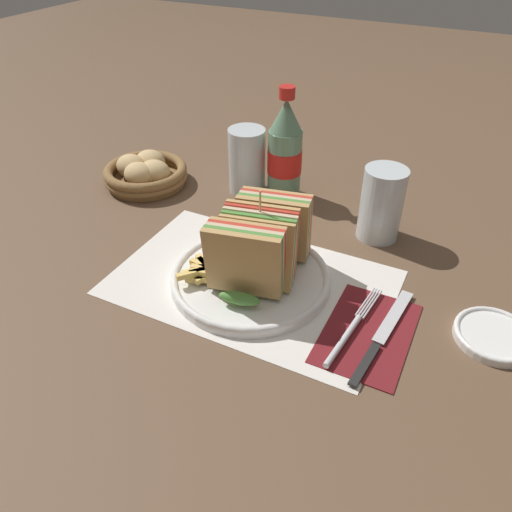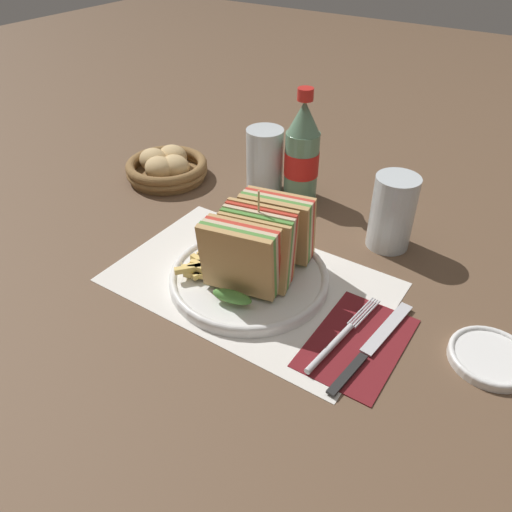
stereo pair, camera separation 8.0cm
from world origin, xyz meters
TOP-DOWN VIEW (x-y plane):
  - ground_plane at (0.00, 0.00)m, footprint 4.00×4.00m
  - placemat at (0.02, -0.02)m, footprint 0.44×0.28m
  - plate_main at (0.02, -0.02)m, footprint 0.26×0.26m
  - club_sandwich at (0.03, -0.01)m, footprint 0.13×0.20m
  - fries_pile at (-0.04, -0.05)m, footprint 0.10×0.09m
  - ketchup_blob at (-0.04, -0.02)m, footprint 0.03×0.03m
  - napkin at (0.22, -0.05)m, footprint 0.12×0.18m
  - fork at (0.19, -0.06)m, footprint 0.03×0.18m
  - knife at (0.24, -0.05)m, footprint 0.04×0.21m
  - coke_bottle_near at (-0.05, 0.27)m, footprint 0.07×0.07m
  - glass_near at (0.16, 0.21)m, footprint 0.08×0.08m
  - glass_far at (-0.13, 0.25)m, footprint 0.08×0.08m
  - bread_basket at (-0.34, 0.18)m, footprint 0.18×0.18m
  - side_saucer at (0.38, 0.02)m, footprint 0.11×0.11m

SIDE VIEW (x-z plane):
  - ground_plane at x=0.00m, z-range 0.00..0.00m
  - placemat at x=0.02m, z-range 0.00..0.00m
  - napkin at x=0.22m, z-range 0.00..0.00m
  - knife at x=0.24m, z-range 0.00..0.01m
  - side_saucer at x=0.38m, z-range 0.00..0.01m
  - fork at x=0.19m, z-range 0.00..0.01m
  - plate_main at x=0.02m, z-range 0.00..0.02m
  - ketchup_blob at x=-0.04m, z-range 0.02..0.03m
  - bread_basket at x=-0.34m, z-range 0.00..0.06m
  - fries_pile at x=-0.04m, z-range 0.02..0.04m
  - glass_near at x=0.16m, z-range -0.01..0.12m
  - glass_far at x=-0.13m, z-range 0.00..0.13m
  - club_sandwich at x=0.03m, z-range 0.00..0.15m
  - coke_bottle_near at x=-0.05m, z-range -0.02..0.21m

